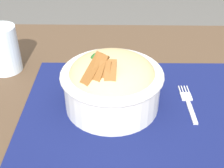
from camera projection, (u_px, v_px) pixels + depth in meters
table at (129, 126)px, 0.66m from camera, size 1.10×0.77×0.71m
placemat at (140, 106)px, 0.60m from camera, size 0.47×0.34×0.00m
bowl at (112, 82)px, 0.57m from camera, size 0.20×0.20×0.13m
fork at (188, 102)px, 0.60m from camera, size 0.02×0.12×0.00m
drinking_glass at (3, 52)px, 0.69m from camera, size 0.07×0.07×0.11m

